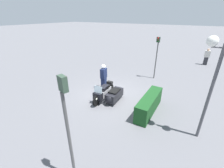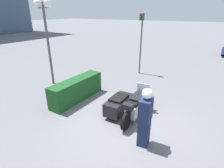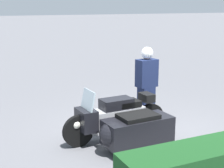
% 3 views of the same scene
% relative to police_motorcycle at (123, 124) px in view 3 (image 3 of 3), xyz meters
% --- Properties ---
extents(ground_plane, '(160.00, 160.00, 0.00)m').
position_rel_police_motorcycle_xyz_m(ground_plane, '(-0.79, -0.30, -0.47)').
color(ground_plane, slate).
extents(police_motorcycle, '(2.43, 1.26, 1.16)m').
position_rel_police_motorcycle_xyz_m(police_motorcycle, '(0.00, 0.00, 0.00)').
color(police_motorcycle, black).
rests_on(police_motorcycle, ground).
extents(officer_rider, '(0.53, 0.36, 1.84)m').
position_rel_police_motorcycle_xyz_m(officer_rider, '(-1.25, -1.20, 0.51)').
color(officer_rider, '#192347').
rests_on(officer_rider, ground).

